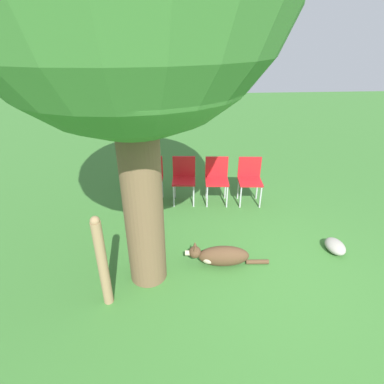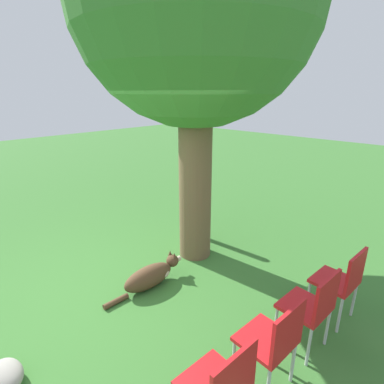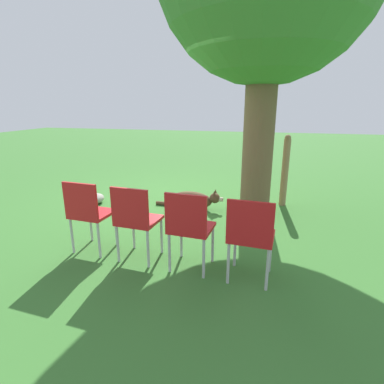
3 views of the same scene
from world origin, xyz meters
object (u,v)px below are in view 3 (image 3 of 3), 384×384
object	(u,v)px
fence_post	(285,171)
red_chair_0	(88,211)
dog	(194,200)
red_chair_1	(136,217)
red_chair_2	(189,225)
red_chair_3	(251,233)

from	to	relation	value
fence_post	red_chair_0	size ratio (longest dim) A/B	1.39
dog	red_chair_0	world-z (taller)	red_chair_0
fence_post	red_chair_1	bearing A→B (deg)	-34.63
red_chair_2	red_chair_0	bearing A→B (deg)	88.83
fence_post	red_chair_3	world-z (taller)	fence_post
red_chair_2	fence_post	bearing A→B (deg)	-18.31
red_chair_1	red_chair_3	xyz separation A→B (m)	(0.13, 1.27, 0.00)
fence_post	red_chair_2	bearing A→B (deg)	-22.92
fence_post	red_chair_0	xyz separation A→B (m)	(2.41, -2.34, -0.10)
red_chair_0	red_chair_3	size ratio (longest dim) A/B	1.00
fence_post	red_chair_1	world-z (taller)	fence_post
red_chair_2	red_chair_1	bearing A→B (deg)	88.83
red_chair_3	dog	bearing A→B (deg)	32.07
fence_post	red_chair_1	xyz separation A→B (m)	(2.47, -1.71, -0.10)
red_chair_1	red_chair_0	bearing A→B (deg)	88.83
dog	red_chair_3	xyz separation A→B (m)	(2.02, 1.05, 0.38)
fence_post	red_chair_2	distance (m)	2.76
red_chair_1	red_chair_3	bearing A→B (deg)	-91.17
red_chair_1	red_chair_2	distance (m)	0.64
dog	fence_post	world-z (taller)	fence_post
fence_post	red_chair_1	distance (m)	3.01
dog	red_chair_0	size ratio (longest dim) A/B	1.35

